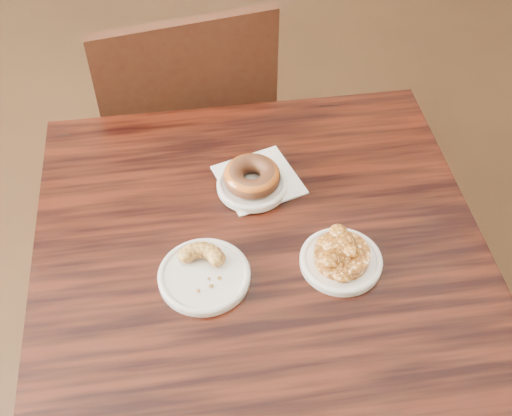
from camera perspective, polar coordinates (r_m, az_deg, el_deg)
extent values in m
plane|color=black|center=(1.96, 2.66, -11.70)|extent=(5.00, 5.00, 0.00)
cube|color=black|center=(1.51, 0.34, -12.36)|extent=(0.90, 0.90, 0.75)
cube|color=white|center=(1.32, 0.24, 2.53)|extent=(0.18, 0.18, 0.00)
cylinder|color=white|center=(1.29, -0.36, 2.02)|extent=(0.14, 0.14, 0.01)
cylinder|color=white|center=(1.16, -4.62, -6.05)|extent=(0.17, 0.17, 0.01)
cylinder|color=white|center=(1.18, 7.55, -4.70)|extent=(0.15, 0.15, 0.01)
torus|color=maroon|center=(1.27, -0.37, 2.84)|extent=(0.11, 0.11, 0.04)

